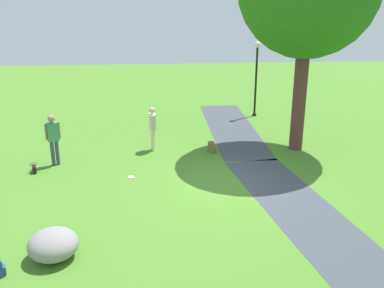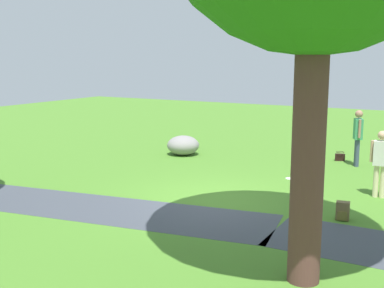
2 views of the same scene
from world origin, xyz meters
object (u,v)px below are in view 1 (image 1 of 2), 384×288
object	(u,v)px
man_near_boulder	(153,126)
frisbee_on_grass	(131,177)
lawn_boulder	(53,245)
lamp_post	(256,71)
handbag_on_grass	(34,169)
woman_with_handbag	(53,136)
spare_backpack_on_lawn	(212,147)

from	to	relation	value
man_near_boulder	frisbee_on_grass	size ratio (longest dim) A/B	7.16
lawn_boulder	man_near_boulder	distance (m)	7.43
lamp_post	frisbee_on_grass	world-z (taller)	lamp_post
handbag_on_grass	frisbee_on_grass	world-z (taller)	handbag_on_grass
lawn_boulder	handbag_on_grass	distance (m)	5.46
woman_with_handbag	frisbee_on_grass	distance (m)	3.18
man_near_boulder	frisbee_on_grass	xyz separation A→B (m)	(2.55, -0.73, -0.97)
lawn_boulder	woman_with_handbag	distance (m)	5.98
woman_with_handbag	handbag_on_grass	world-z (taller)	woman_with_handbag
handbag_on_grass	frisbee_on_grass	distance (m)	3.35
lamp_post	woman_with_handbag	distance (m)	10.17
handbag_on_grass	spare_backpack_on_lawn	size ratio (longest dim) A/B	0.86
spare_backpack_on_lawn	frisbee_on_grass	size ratio (longest dim) A/B	1.69
handbag_on_grass	woman_with_handbag	bearing A→B (deg)	137.83
lamp_post	spare_backpack_on_lawn	distance (m)	5.93
spare_backpack_on_lawn	handbag_on_grass	bearing A→B (deg)	-76.65
lawn_boulder	spare_backpack_on_lawn	size ratio (longest dim) A/B	4.05
lamp_post	lawn_boulder	xyz separation A→B (m)	(11.53, -7.20, -1.85)
lawn_boulder	woman_with_handbag	size ratio (longest dim) A/B	0.89
lamp_post	woman_with_handbag	world-z (taller)	lamp_post
woman_with_handbag	lamp_post	bearing A→B (deg)	124.36
lawn_boulder	frisbee_on_grass	world-z (taller)	lawn_boulder
man_near_boulder	woman_with_handbag	bearing A→B (deg)	-70.39
man_near_boulder	handbag_on_grass	distance (m)	4.50
lamp_post	spare_backpack_on_lawn	size ratio (longest dim) A/B	8.90
lamp_post	man_near_boulder	bearing A→B (deg)	-47.67
handbag_on_grass	spare_backpack_on_lawn	xyz separation A→B (m)	(-1.48, 6.22, 0.05)
woman_with_handbag	man_near_boulder	world-z (taller)	woman_with_handbag
lawn_boulder	woman_with_handbag	world-z (taller)	woman_with_handbag
lawn_boulder	spare_backpack_on_lawn	world-z (taller)	lawn_boulder
lawn_boulder	man_near_boulder	bearing A→B (deg)	162.08
woman_with_handbag	frisbee_on_grass	world-z (taller)	woman_with_handbag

